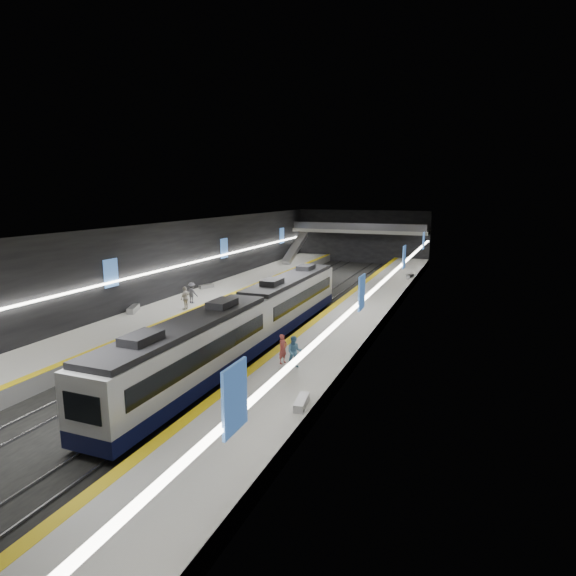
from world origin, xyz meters
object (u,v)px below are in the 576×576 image
at_px(escalator, 295,248).
at_px(passenger_right_a, 283,349).
at_px(train, 250,320).
at_px(passenger_right_b, 294,352).
at_px(bench_left_near, 133,309).
at_px(passenger_left_b, 192,293).
at_px(bench_right_far, 410,276).
at_px(passenger_left_a, 185,298).
at_px(bench_left_far, 206,286).
at_px(bench_right_near, 302,403).

height_order(escalator, passenger_right_a, escalator).
relative_size(train, escalator, 3.76).
relative_size(escalator, passenger_right_b, 4.44).
relative_size(bench_left_near, passenger_left_b, 1.07).
xyz_separation_m(bench_left_near, passenger_right_a, (16.01, -6.63, 0.62)).
xyz_separation_m(escalator, bench_right_far, (17.00, -7.54, -1.70)).
xyz_separation_m(bench_left_near, passenger_left_a, (3.58, 2.26, 0.74)).
bearing_deg(bench_right_far, bench_left_far, -133.93).
bearing_deg(train, escalator, 106.01).
relative_size(passenger_right_b, passenger_left_b, 0.97).
distance_m(bench_left_near, passenger_right_b, 18.25).
bearing_deg(passenger_right_a, bench_left_far, 59.76).
height_order(passenger_right_b, passenger_left_a, passenger_left_a).
distance_m(passenger_right_a, passenger_left_a, 15.28).
bearing_deg(passenger_left_a, passenger_left_b, -155.86).
xyz_separation_m(bench_right_near, passenger_left_a, (-15.38, 13.83, 0.79)).
xyz_separation_m(train, passenger_right_a, (4.05, -4.03, -0.34)).
relative_size(bench_left_far, bench_right_near, 1.00).
distance_m(bench_right_near, passenger_right_b, 5.11).
bearing_deg(bench_right_far, train, -95.17).
distance_m(bench_right_near, passenger_left_a, 20.70).
distance_m(escalator, passenger_left_a, 30.04).
xyz_separation_m(escalator, bench_right_near, (17.00, -43.82, -1.70)).
height_order(train, escalator, escalator).
xyz_separation_m(train, bench_left_near, (-11.96, 2.60, -0.95)).
relative_size(escalator, bench_left_far, 4.94).
relative_size(bench_right_far, passenger_right_b, 0.91).
distance_m(escalator, passenger_left_b, 27.77).
distance_m(passenger_right_b, passenger_left_a, 16.17).
bearing_deg(escalator, bench_left_far, -94.14).
relative_size(train, bench_right_far, 18.26).
bearing_deg(escalator, bench_right_far, -23.93).
relative_size(bench_left_far, passenger_right_b, 0.90).
bearing_deg(escalator, bench_left_near, -93.48).
height_order(passenger_right_b, passenger_left_b, passenger_left_b).
distance_m(bench_right_near, passenger_right_a, 5.79).
relative_size(train, passenger_left_a, 15.26).
distance_m(bench_left_near, bench_right_near, 22.21).
height_order(bench_left_far, passenger_left_a, passenger_left_a).
relative_size(bench_right_near, passenger_right_a, 0.94).
bearing_deg(passenger_left_a, passenger_right_a, 58.29).
bearing_deg(passenger_right_a, bench_left_near, 85.41).
relative_size(train, passenger_right_a, 17.49).
bearing_deg(passenger_left_a, bench_right_far, 149.44).
distance_m(bench_left_far, bench_right_far, 23.19).
distance_m(bench_left_near, passenger_left_a, 4.30).
height_order(escalator, bench_right_near, escalator).
bearing_deg(passenger_right_b, escalator, 89.94).
relative_size(bench_right_far, passenger_left_a, 0.84).
bearing_deg(bench_right_near, passenger_left_b, 126.54).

